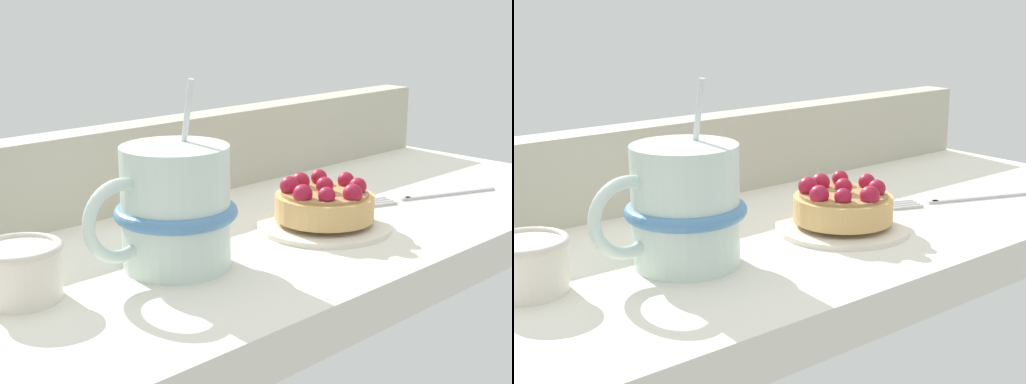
{
  "view_description": "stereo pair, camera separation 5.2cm",
  "coord_description": "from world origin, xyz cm",
  "views": [
    {
      "loc": [
        -49.89,
        -50.23,
        22.22
      ],
      "look_at": [
        -3.85,
        -3.32,
        4.93
      ],
      "focal_mm": 54.85,
      "sensor_mm": 36.0,
      "label": 1
    },
    {
      "loc": [
        -46.04,
        -53.73,
        22.22
      ],
      "look_at": [
        -3.85,
        -3.32,
        4.93
      ],
      "focal_mm": 54.85,
      "sensor_mm": 36.0,
      "label": 2
    }
  ],
  "objects": [
    {
      "name": "dessert_fork",
      "position": [
        21.09,
        -4.72,
        0.3
      ],
      "size": [
        16.29,
        7.69,
        0.6
      ],
      "color": "#B7B7BC",
      "rests_on": "ground_plane"
    },
    {
      "name": "dessert_plate",
      "position": [
        4.41,
        -4.11,
        0.46
      ],
      "size": [
        12.73,
        12.73,
        0.99
      ],
      "color": "silver",
      "rests_on": "ground_plane"
    },
    {
      "name": "sugar_bowl",
      "position": [
        -24.67,
        -0.23,
        2.27
      ],
      "size": [
        6.4,
        6.4,
        4.24
      ],
      "color": "silver",
      "rests_on": "ground_plane"
    },
    {
      "name": "coffee_mug",
      "position": [
        -12.36,
        -2.52,
        5.01
      ],
      "size": [
        13.74,
        10.05,
        15.26
      ],
      "color": "silver",
      "rests_on": "ground_plane"
    },
    {
      "name": "raspberry_tart",
      "position": [
        4.37,
        -4.1,
        2.59
      ],
      "size": [
        9.37,
        9.37,
        4.11
      ],
      "color": "tan",
      "rests_on": "dessert_plate"
    },
    {
      "name": "ground_plane",
      "position": [
        0.0,
        0.0,
        -1.93
      ],
      "size": [
        86.25,
        33.87,
        3.85
      ],
      "primitive_type": "cube",
      "color": "silver"
    },
    {
      "name": "window_rail_back",
      "position": [
        0.0,
        14.98,
        4.32
      ],
      "size": [
        84.53,
        3.92,
        8.64
      ],
      "primitive_type": "cube",
      "color": "#B2AD99",
      "rests_on": "ground_plane"
    }
  ]
}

